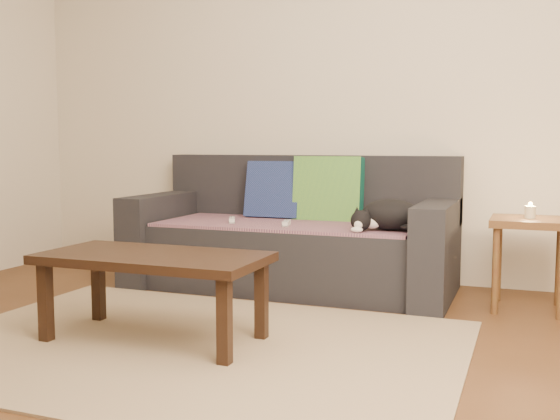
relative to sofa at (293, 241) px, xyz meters
The scene contains 13 objects.
ground 1.60m from the sofa, 90.00° to the right, with size 4.50×4.50×0.00m, color brown.
back_wall 1.08m from the sofa, 90.00° to the left, with size 4.50×0.04×2.60m, color beige.
sofa is the anchor object (origin of this frame).
throw_blanket 0.15m from the sofa, 90.00° to the right, with size 1.66×0.74×0.02m, color #422546.
cushion_navy 0.42m from the sofa, 140.46° to the left, with size 0.39×0.10×0.39m, color navy.
cushion_green 0.41m from the sofa, 41.39° to the left, with size 0.47×0.12×0.47m, color #0B4B42.
cat 0.76m from the sofa, 19.75° to the right, with size 0.43×0.33×0.19m.
wii_remote_a 0.43m from the sofa, 149.07° to the right, with size 0.15×0.04×0.03m, color white.
wii_remote_b 0.29m from the sofa, 79.80° to the right, with size 0.15×0.04×0.03m, color white.
side_table 1.48m from the sofa, ahead, with size 0.42×0.42×0.53m.
candle 1.49m from the sofa, ahead, with size 0.06×0.06×0.09m.
rug 1.45m from the sofa, 90.00° to the right, with size 2.50×1.80×0.01m, color #9D8B6B.
coffee_table 1.42m from the sofa, 98.04° to the right, with size 1.07×0.54×0.43m.
Camera 1 is at (1.47, -2.49, 0.94)m, focal length 42.00 mm.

